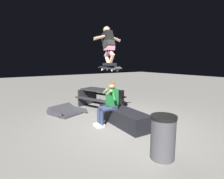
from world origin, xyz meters
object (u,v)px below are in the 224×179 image
object	(u,v)px
person_sitting_on_ledge	(109,101)
skater_airborne	(108,44)
skateboard	(109,68)
kicker_ramp	(67,112)
ledge_box_main	(123,117)
trash_bin	(163,137)
picnic_table_back	(101,95)

from	to	relation	value
person_sitting_on_ledge	skater_airborne	bearing A→B (deg)	-17.49
person_sitting_on_ledge	skateboard	bearing A→B (deg)	-89.80
skater_airborne	kicker_ramp	xyz separation A→B (m)	(1.72, 0.69, -2.32)
skater_airborne	kicker_ramp	size ratio (longest dim) A/B	0.90
ledge_box_main	skater_airborne	world-z (taller)	skater_airborne
trash_bin	person_sitting_on_ledge	bearing A→B (deg)	-5.09
skater_airborne	trash_bin	bearing A→B (deg)	174.59
person_sitting_on_ledge	kicker_ramp	size ratio (longest dim) A/B	1.05
kicker_ramp	skater_airborne	bearing A→B (deg)	-158.06
skateboard	picnic_table_back	xyz separation A→B (m)	(1.92, -0.85, -1.20)
skateboard	skater_airborne	distance (m)	0.69
skateboard	kicker_ramp	size ratio (longest dim) A/B	0.83
ledge_box_main	kicker_ramp	xyz separation A→B (m)	(2.03, 1.02, -0.17)
person_sitting_on_ledge	kicker_ramp	distance (m)	2.01
picnic_table_back	skater_airborne	bearing A→B (deg)	155.57
ledge_box_main	kicker_ramp	size ratio (longest dim) A/B	1.56
skater_airborne	picnic_table_back	distance (m)	2.78
kicker_ramp	skateboard	bearing A→B (deg)	-158.75
person_sitting_on_ledge	kicker_ramp	xyz separation A→B (m)	(1.78, 0.67, -0.66)
skateboard	skater_airborne	bearing A→B (deg)	-1.77
person_sitting_on_ledge	picnic_table_back	world-z (taller)	person_sitting_on_ledge
person_sitting_on_ledge	skater_airborne	world-z (taller)	skater_airborne
skateboard	skater_airborne	world-z (taller)	skater_airborne
person_sitting_on_ledge	kicker_ramp	world-z (taller)	person_sitting_on_ledge
ledge_box_main	skateboard	xyz separation A→B (m)	(0.25, 0.33, 1.47)
person_sitting_on_ledge	trash_bin	size ratio (longest dim) A/B	1.49
kicker_ramp	ledge_box_main	bearing A→B (deg)	-153.29
kicker_ramp	picnic_table_back	xyz separation A→B (m)	(0.14, -1.54, 0.44)
skater_airborne	trash_bin	size ratio (longest dim) A/B	1.28
skater_airborne	trash_bin	distance (m)	2.98
skater_airborne	kicker_ramp	world-z (taller)	skater_airborne
skateboard	person_sitting_on_ledge	bearing A→B (deg)	90.20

